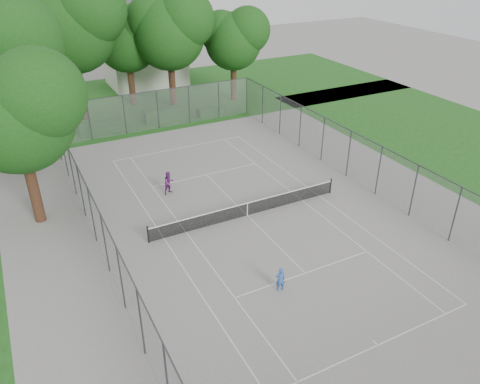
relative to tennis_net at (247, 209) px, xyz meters
name	(u,v)px	position (x,y,z in m)	size (l,w,h in m)	color
ground	(247,216)	(0.00, 0.00, -0.51)	(120.00, 120.00, 0.00)	slate
grass_far	(132,101)	(0.00, 26.00, -0.51)	(60.00, 20.00, 0.00)	#1A4D16
court_markings	(247,215)	(0.00, 0.00, -0.50)	(11.03, 23.83, 0.01)	silver
tennis_net	(247,209)	(0.00, 0.00, 0.00)	(12.87, 0.10, 1.10)	black
perimeter_fence	(248,190)	(0.00, 0.00, 1.30)	(18.08, 34.08, 3.52)	#38383D
tree_far_left	(71,19)	(-5.33, 22.48, 8.52)	(9.14, 8.34, 13.14)	#361E13
tree_far_midleft	(127,36)	(-0.01, 24.80, 6.33)	(6.92, 6.32, 9.95)	#361E13
tree_far_midright	(170,28)	(3.36, 21.91, 7.26)	(7.86, 7.18, 11.30)	#361E13
tree_far_right	(234,37)	(9.90, 21.38, 5.97)	(6.57, 6.00, 9.44)	#361E13
tree_side_front	(16,107)	(-11.47, 5.30, 6.73)	(7.33, 6.69, 10.53)	#361E13
hedge_left	(102,127)	(-4.84, 18.37, -0.01)	(3.99, 1.20, 1.00)	#164115
hedge_mid	(165,115)	(1.14, 18.61, 0.10)	(3.88, 1.11, 1.22)	#164115
hedge_right	(211,111)	(5.62, 17.98, -0.11)	(2.66, 0.98, 0.80)	#164115
house	(144,48)	(3.42, 31.41, 3.67)	(8.34, 6.47, 10.39)	beige
girl_player	(280,279)	(-1.85, -6.89, 0.14)	(0.48, 0.31, 1.31)	#2E58AC
woman_player	(169,183)	(-3.32, 5.00, 0.28)	(0.77, 0.60, 1.59)	#6A246D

